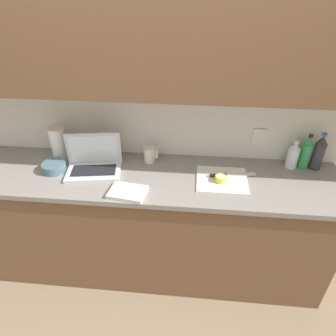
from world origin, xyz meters
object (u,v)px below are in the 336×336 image
object	(u,v)px
bottle_oil_tall	(306,153)
paper_towel_roll	(59,143)
bottle_water_clear	(319,153)
measuring_cup	(150,155)
knife	(225,175)
laptop	(94,162)
cutting_board	(222,179)
lemon_half_cut	(221,179)
bottle_green_soda	(293,156)
bowl_white	(54,167)

from	to	relation	value
bottle_oil_tall	paper_towel_roll	world-z (taller)	bottle_oil_tall
bottle_water_clear	measuring_cup	xyz separation A→B (m)	(-1.14, -0.02, -0.07)
knife	bottle_oil_tall	world-z (taller)	bottle_oil_tall
knife	bottle_oil_tall	bearing A→B (deg)	5.38
laptop	bottle_water_clear	bearing A→B (deg)	-2.79
cutting_board	lemon_half_cut	bearing A→B (deg)	-116.20
bottle_green_soda	paper_towel_roll	xyz separation A→B (m)	(-1.63, -0.03, 0.03)
cutting_board	bottle_oil_tall	size ratio (longest dim) A/B	1.29
cutting_board	paper_towel_roll	world-z (taller)	paper_towel_roll
lemon_half_cut	bowl_white	world-z (taller)	bowl_white
bottle_oil_tall	paper_towel_roll	xyz separation A→B (m)	(-1.71, -0.03, 0.00)
laptop	bottle_green_soda	size ratio (longest dim) A/B	1.93
measuring_cup	paper_towel_roll	size ratio (longest dim) A/B	0.47
bottle_green_soda	measuring_cup	world-z (taller)	bottle_green_soda
knife	cutting_board	bearing A→B (deg)	-128.94
bottle_oil_tall	bowl_white	bearing A→B (deg)	-173.13
knife	bowl_white	bearing A→B (deg)	170.39
lemon_half_cut	bottle_green_soda	distance (m)	0.55
laptop	bottle_green_soda	bearing A→B (deg)	-2.06
bowl_white	paper_towel_roll	bearing A→B (deg)	95.38
knife	bowl_white	size ratio (longest dim) A/B	1.97
cutting_board	bottle_green_soda	xyz separation A→B (m)	(0.48, 0.20, 0.09)
laptop	bottle_oil_tall	distance (m)	1.43
cutting_board	bottle_water_clear	distance (m)	0.68
bowl_white	lemon_half_cut	bearing A→B (deg)	-1.15
knife	lemon_half_cut	bearing A→B (deg)	-128.49
knife	bowl_white	distance (m)	1.15
laptop	bottle_oil_tall	xyz separation A→B (m)	(1.42, 0.16, 0.06)
lemon_half_cut	bottle_water_clear	size ratio (longest dim) A/B	0.27
cutting_board	lemon_half_cut	size ratio (longest dim) A/B	4.51
laptop	cutting_board	xyz separation A→B (m)	(0.86, -0.04, -0.05)
bowl_white	paper_towel_roll	size ratio (longest dim) A/B	0.66
lemon_half_cut	paper_towel_roll	size ratio (longest dim) A/B	0.31
knife	bottle_green_soda	xyz separation A→B (m)	(0.46, 0.16, 0.08)
cutting_board	bottle_oil_tall	world-z (taller)	bottle_oil_tall
bowl_white	laptop	bearing A→B (deg)	8.39
cutting_board	bowl_white	xyz separation A→B (m)	(-1.13, -0.00, 0.03)
bottle_green_soda	bowl_white	bearing A→B (deg)	-172.80
knife	bottle_oil_tall	distance (m)	0.57
measuring_cup	laptop	bearing A→B (deg)	-158.53
knife	bottle_water_clear	world-z (taller)	bottle_water_clear
laptop	bottle_green_soda	distance (m)	1.35
bottle_oil_tall	bowl_white	distance (m)	1.71
bottle_water_clear	bowl_white	size ratio (longest dim) A/B	1.72
cutting_board	bowl_white	size ratio (longest dim) A/B	2.10
bottle_oil_tall	bottle_water_clear	world-z (taller)	bottle_water_clear
knife	lemon_half_cut	xyz separation A→B (m)	(-0.03, -0.06, 0.01)
bottle_water_clear	cutting_board	bearing A→B (deg)	-162.46
lemon_half_cut	paper_towel_roll	bearing A→B (deg)	170.08
lemon_half_cut	measuring_cup	world-z (taller)	measuring_cup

